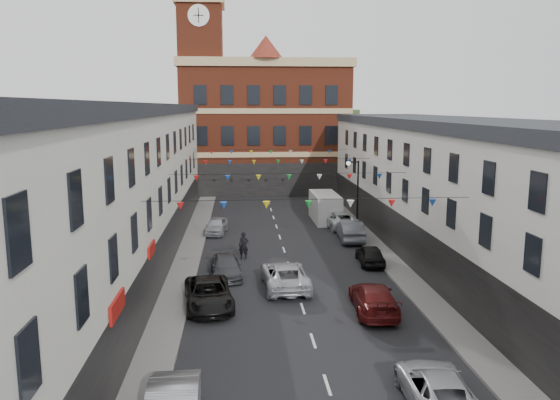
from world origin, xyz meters
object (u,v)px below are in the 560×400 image
object	(u,v)px
street_lamp	(355,185)
car_right_b	(437,389)
car_right_c	(374,298)
car_left_e	(216,226)
car_right_e	(350,230)
moving_car	(285,275)
white_van	(325,207)
car_right_d	(370,255)
pedestrian	(244,246)
car_left_c	(209,294)
car_left_d	(226,266)
car_right_f	(340,220)

from	to	relation	value
street_lamp	car_right_b	distance (m)	28.15
car_right_b	car_right_c	bearing A→B (deg)	-86.44
car_left_e	car_right_b	world-z (taller)	car_right_b
street_lamp	car_right_e	world-z (taller)	street_lamp
moving_car	white_van	size ratio (longest dim) A/B	0.95
car_left_e	car_right_e	bearing A→B (deg)	-9.09
car_right_c	car_right_e	xyz separation A→B (m)	(1.90, 15.20, 0.07)
white_van	car_right_d	bearing A→B (deg)	-87.42
car_right_d	white_van	size ratio (longest dim) A/B	0.67
car_right_d	moving_car	xyz separation A→B (m)	(-6.14, -4.41, 0.10)
car_right_d	pedestrian	distance (m)	8.72
car_left_e	white_van	world-z (taller)	white_van
car_left_c	car_left_e	world-z (taller)	car_left_c
car_left_d	car_right_b	distance (m)	17.53
car_right_c	car_right_e	world-z (taller)	car_right_e
car_left_c	pedestrian	size ratio (longest dim) A/B	2.73
car_right_b	white_van	xyz separation A→B (m)	(1.05, 31.90, 0.59)
car_left_c	moving_car	xyz separation A→B (m)	(4.31, 2.83, 0.04)
car_left_d	car_right_d	xyz separation A→B (m)	(9.65, 1.96, 0.02)
car_right_d	car_right_e	size ratio (longest dim) A/B	0.78
car_right_f	white_van	size ratio (longest dim) A/B	0.91
street_lamp	moving_car	size ratio (longest dim) A/B	1.09
street_lamp	car_left_e	xyz separation A→B (m)	(-11.75, -0.33, -3.22)
car_left_d	moving_car	world-z (taller)	moving_car
car_right_d	white_van	xyz separation A→B (m)	(-0.83, 14.23, 0.62)
white_van	car_left_e	bearing A→B (deg)	-156.65
car_left_c	car_right_d	world-z (taller)	car_left_c
car_right_c	car_right_d	distance (m)	8.77
car_right_d	car_right_e	world-z (taller)	car_right_e
car_right_e	moving_car	xyz separation A→B (m)	(-6.14, -11.05, -0.05)
car_left_d	car_right_e	xyz separation A→B (m)	(9.65, 8.60, 0.18)
moving_car	pedestrian	size ratio (longest dim) A/B	2.88
street_lamp	car_left_d	xyz separation A→B (m)	(-10.70, -12.10, -3.26)
car_left_c	moving_car	distance (m)	5.15
car_right_e	moving_car	distance (m)	12.64
car_right_b	moving_car	bearing A→B (deg)	-68.76
car_right_e	pedestrian	xyz separation A→B (m)	(-8.50, -4.71, 0.14)
car_left_d	car_left_e	bearing A→B (deg)	89.30
car_right_c	car_left_d	bearing A→B (deg)	-36.44
car_right_e	car_right_f	distance (m)	4.63
car_right_e	moving_car	world-z (taller)	car_right_e
car_right_b	pedestrian	size ratio (longest dim) A/B	2.60
car_right_d	car_right_f	distance (m)	11.27
moving_car	white_van	world-z (taller)	white_van
car_left_c	car_right_c	xyz separation A→B (m)	(8.55, -1.33, 0.02)
pedestrian	car_left_d	bearing A→B (deg)	-95.43
car_right_e	moving_car	size ratio (longest dim) A/B	0.90
car_left_c	moving_car	bearing A→B (deg)	26.22
moving_car	street_lamp	bearing A→B (deg)	-118.79
car_right_b	car_right_e	distance (m)	24.38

